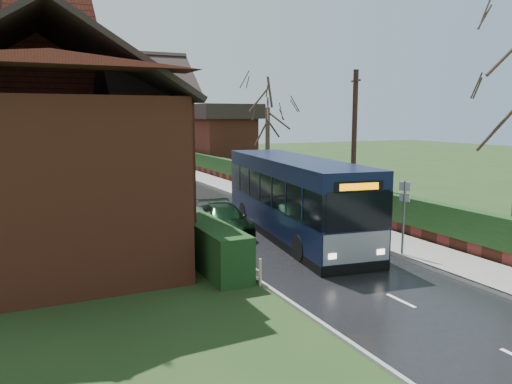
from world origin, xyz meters
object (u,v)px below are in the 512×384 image
car_green (224,220)px  bus_stop_sign (404,207)px  brick_house (50,142)px  bus (294,198)px  telegraph_pole (354,146)px  car_silver (191,218)px

car_green → bus_stop_sign: 8.13m
brick_house → bus: brick_house is taller
telegraph_pole → car_green: bearing=-167.3°
car_silver → car_green: car_green is taller
car_silver → car_green: size_ratio=0.82×
brick_house → bus_stop_sign: (11.93, -7.21, -2.41)m
brick_house → telegraph_pole: 14.32m
bus → car_silver: size_ratio=3.10×
bus → bus_stop_sign: 5.19m
brick_house → telegraph_pole: size_ratio=1.90×
bus_stop_sign → telegraph_pole: 7.11m
bus → car_green: 3.37m
bus → car_green: bearing=155.8°
brick_house → car_green: bearing=-6.2°
brick_house → telegraph_pole: (14.29, -0.78, -0.49)m
bus → car_green: size_ratio=2.54×
bus → bus_stop_sign: bus is taller
car_silver → telegraph_pole: telegraph_pole is taller
bus → telegraph_pole: 5.21m
bus → telegraph_pole: (4.45, 1.69, 2.13)m
car_green → brick_house: bearing=-179.0°
bus_stop_sign → telegraph_pole: size_ratio=0.39×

